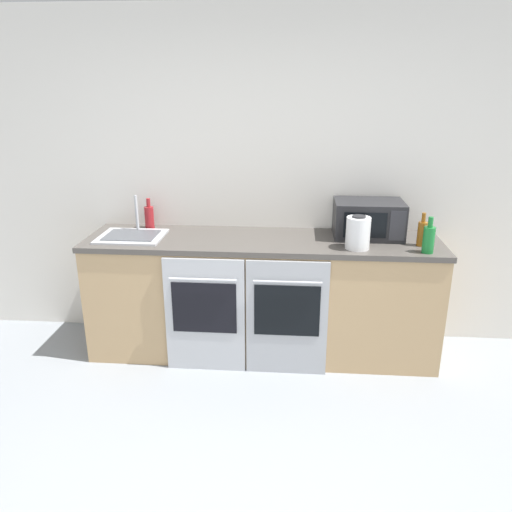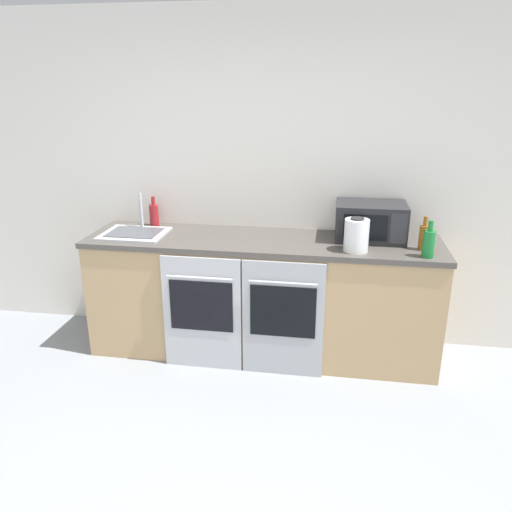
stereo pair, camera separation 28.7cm
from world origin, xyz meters
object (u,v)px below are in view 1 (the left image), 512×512
bottle_green (429,239)px  bottle_amber (422,233)px  oven_right (287,318)px  sink (132,235)px  oven_left (205,315)px  bottle_red (149,217)px  microwave (368,219)px  kettle (358,233)px

bottle_green → bottle_amber: bearing=93.0°
oven_right → bottle_amber: 1.14m
sink → oven_left: bearing=-26.6°
oven_left → bottle_red: (-0.53, 0.55, 0.58)m
microwave → bottle_amber: 0.41m
bottle_amber → oven_right: bearing=-164.7°
bottle_green → sink: (-2.15, 0.20, -0.08)m
microwave → bottle_amber: microwave is taller
bottle_red → bottle_green: 2.13m
bottle_green → bottle_red: bearing=167.8°
kettle → microwave: bearing=70.2°
oven_right → sink: sink is taller
oven_left → bottle_amber: size_ratio=3.63×
oven_left → bottle_green: (1.55, 0.10, 0.58)m
bottle_red → bottle_green: (2.08, -0.45, 0.00)m
oven_right → bottle_red: 1.38m
microwave → kettle: (-0.11, -0.30, -0.02)m
oven_left → bottle_red: 0.96m
bottle_green → bottle_amber: (-0.01, 0.16, -0.00)m
oven_left → kettle: kettle is taller
bottle_red → sink: (-0.07, -0.25, -0.08)m
oven_right → microwave: bearing=38.0°
oven_right → microwave: size_ratio=1.72×
bottle_red → bottle_green: size_ratio=0.97×
bottle_red → oven_left: bearing=-46.3°
oven_left → bottle_amber: 1.67m
oven_left → oven_right: size_ratio=1.00×
oven_right → sink: (-1.19, 0.30, 0.50)m
oven_left → sink: size_ratio=1.83×
bottle_amber → kettle: bearing=-167.7°
bottle_red → bottle_amber: (2.07, -0.29, -0.00)m
oven_right → bottle_red: bottle_red is taller
bottle_amber → oven_left: bearing=-170.4°
oven_left → microwave: size_ratio=1.72×
bottle_green → sink: sink is taller
kettle → oven_left: bearing=-171.6°
oven_right → bottle_red: size_ratio=3.59×
kettle → sink: bearing=175.2°
oven_right → bottle_red: (-1.12, 0.55, 0.58)m
oven_left → kettle: 1.24m
kettle → bottle_red: bearing=166.2°
oven_right → sink: size_ratio=1.83×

